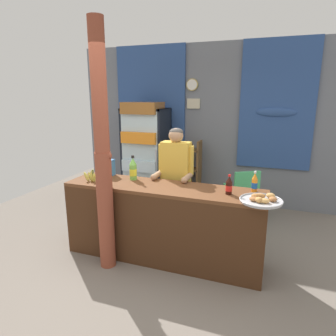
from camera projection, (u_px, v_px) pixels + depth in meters
name	position (u px, v px, depth m)	size (l,w,h in m)	color
ground_plane	(173.00, 233.00, 4.39)	(6.91, 6.91, 0.00)	slate
back_wall_curtained	(203.00, 122.00, 5.53)	(4.81, 0.22, 2.89)	slate
stall_counter	(160.00, 218.00, 3.53)	(2.41, 0.58, 0.93)	brown
timber_post	(103.00, 157.00, 3.27)	(0.20, 0.18, 2.76)	brown
drink_fridge	(146.00, 149.00, 5.47)	(0.77, 0.67, 1.87)	black
bottle_shelf_rack	(187.00, 171.00, 5.54)	(0.48, 0.28, 1.19)	brown
plastic_lawn_chair	(243.00, 192.00, 4.71)	(0.61, 0.61, 0.86)	#4CC675
shopkeeper	(176.00, 173.00, 3.96)	(0.49, 0.42, 1.58)	#28282D
soda_bottle_lime_soda	(133.00, 169.00, 3.79)	(0.09, 0.09, 0.31)	#75C64C
soda_bottle_cola	(229.00, 186.00, 3.24)	(0.07, 0.07, 0.22)	black
soda_bottle_water	(106.00, 176.00, 3.58)	(0.07, 0.07, 0.25)	silver
soda_bottle_orange_soda	(255.00, 183.00, 3.32)	(0.07, 0.07, 0.24)	orange
snack_box_biscuit	(106.00, 168.00, 3.99)	(0.20, 0.15, 0.22)	#3D75B7
pastry_tray	(261.00, 200.00, 3.02)	(0.43, 0.43, 0.07)	#BCBCC1
banana_bunch	(93.00, 177.00, 3.72)	(0.27, 0.06, 0.16)	#CCC14C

